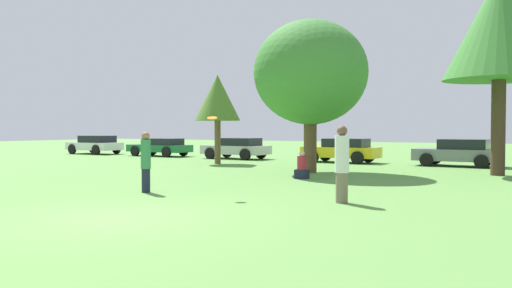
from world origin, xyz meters
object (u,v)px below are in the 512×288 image
(frisbee, at_px, (212,118))
(parked_car_grey, at_px, (459,152))
(parked_car_silver, at_px, (237,148))
(person_thrower, at_px, (146,161))
(person_catcher, at_px, (342,164))
(parked_car_green, at_px, (160,147))
(parked_car_yellow, at_px, (342,150))
(tree_0, at_px, (218,98))
(tree_2, at_px, (500,27))
(bystander_sitting, at_px, (302,167))
(parked_car_white, at_px, (95,144))
(tree_1, at_px, (310,73))

(frisbee, relative_size, parked_car_grey, 0.07)
(frisbee, bearing_deg, parked_car_silver, 118.99)
(person_thrower, distance_m, frisbee, 2.40)
(person_catcher, relative_size, parked_car_green, 0.42)
(parked_car_green, relative_size, parked_car_grey, 1.12)
(frisbee, relative_size, parked_car_yellow, 0.07)
(person_catcher, bearing_deg, tree_0, -52.51)
(person_catcher, distance_m, tree_2, 11.27)
(frisbee, distance_m, bystander_sitting, 5.72)
(tree_0, bearing_deg, parked_car_yellow, 37.03)
(parked_car_white, height_order, parked_car_yellow, parked_car_white)
(bystander_sitting, height_order, parked_car_yellow, parked_car_yellow)
(person_catcher, xyz_separation_m, parked_car_yellow, (-4.90, 13.98, -0.29))
(person_catcher, xyz_separation_m, parked_car_grey, (0.89, 14.16, -0.28))
(tree_2, xyz_separation_m, parked_car_white, (-26.21, 4.31, -5.02))
(frisbee, height_order, parked_car_grey, frisbee)
(frisbee, height_order, bystander_sitting, frisbee)
(parked_car_silver, height_order, parked_car_grey, parked_car_grey)
(person_catcher, relative_size, tree_1, 0.30)
(person_catcher, height_order, tree_2, tree_2)
(person_thrower, xyz_separation_m, frisbee, (2.06, 0.30, 1.20))
(tree_1, xyz_separation_m, parked_car_grey, (4.89, 6.65, -3.41))
(person_thrower, relative_size, bystander_sitting, 1.70)
(parked_car_white, bearing_deg, person_catcher, 151.41)
(frisbee, xyz_separation_m, tree_0, (-6.74, 10.47, 1.27))
(tree_1, distance_m, tree_2, 7.40)
(frisbee, relative_size, tree_0, 0.06)
(bystander_sitting, relative_size, parked_car_green, 0.23)
(frisbee, relative_size, tree_1, 0.05)
(parked_car_green, distance_m, parked_car_silver, 5.94)
(tree_0, relative_size, tree_2, 0.58)
(person_catcher, relative_size, frisbee, 6.65)
(tree_2, height_order, parked_car_white, tree_2)
(person_thrower, bearing_deg, tree_2, 43.69)
(parked_car_yellow, bearing_deg, parked_car_grey, -175.63)
(person_thrower, xyz_separation_m, bystander_sitting, (2.25, 5.76, -0.48))
(bystander_sitting, bearing_deg, frisbee, -92.07)
(tree_0, height_order, parked_car_green, tree_0)
(tree_2, distance_m, parked_car_green, 21.35)
(parked_car_green, xyz_separation_m, parked_car_grey, (18.33, 0.01, 0.04))
(parked_car_green, xyz_separation_m, parked_car_silver, (5.94, -0.10, 0.03))
(tree_0, bearing_deg, parked_car_white, 162.55)
(person_catcher, relative_size, parked_car_silver, 0.46)
(person_thrower, relative_size, tree_1, 0.27)
(person_thrower, height_order, frisbee, frisbee)
(tree_0, height_order, parked_car_silver, tree_0)
(bystander_sitting, xyz_separation_m, tree_2, (6.09, 4.84, 5.31))
(person_catcher, distance_m, tree_1, 9.06)
(tree_0, relative_size, parked_car_white, 1.12)
(tree_1, distance_m, parked_car_grey, 8.94)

